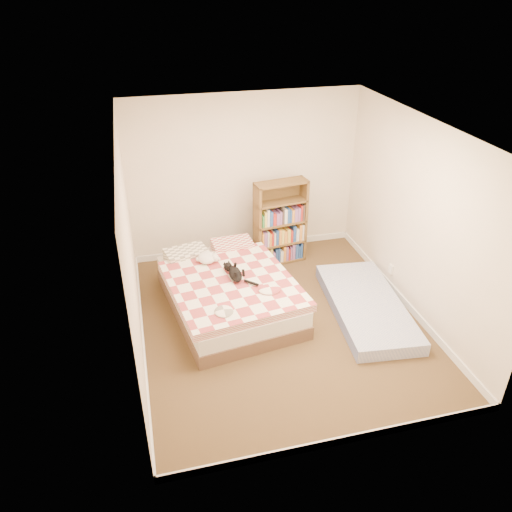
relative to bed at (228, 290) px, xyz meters
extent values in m
cube|color=#49381F|center=(0.58, -0.50, -0.25)|extent=(3.50, 4.00, 0.01)
cube|color=white|center=(0.58, -0.50, 2.25)|extent=(3.50, 4.00, 0.01)
cube|color=silver|center=(0.58, 1.50, 1.00)|extent=(3.50, 0.01, 2.50)
cube|color=silver|center=(0.58, -2.50, 1.00)|extent=(3.50, 0.01, 2.50)
cube|color=silver|center=(-1.17, -0.50, 1.00)|extent=(0.01, 4.00, 2.50)
cube|color=silver|center=(2.33, -0.50, 1.00)|extent=(0.01, 4.00, 2.50)
cube|color=white|center=(0.58, 1.49, -0.20)|extent=(3.50, 0.02, 0.10)
cube|color=white|center=(0.58, -2.49, -0.20)|extent=(3.50, 0.02, 0.10)
cube|color=white|center=(-1.16, -0.50, -0.20)|extent=(0.02, 4.00, 0.10)
cube|color=white|center=(2.32, -0.50, -0.20)|extent=(0.02, 4.00, 0.10)
cube|color=white|center=(2.32, -0.10, 0.05)|extent=(0.03, 0.09, 0.13)
cube|color=brown|center=(0.00, -0.03, -0.16)|extent=(1.74, 2.27, 0.19)
cube|color=silver|center=(0.00, -0.03, 0.04)|extent=(1.71, 2.23, 0.21)
cube|color=#B14145|center=(0.00, -0.03, 0.19)|extent=(1.76, 1.91, 0.10)
cube|color=gray|center=(-0.34, 0.75, 0.23)|extent=(0.62, 0.44, 0.16)
cube|color=#B14145|center=(0.34, 0.75, 0.23)|extent=(0.62, 0.44, 0.16)
cube|color=#50391B|center=(0.64, 1.00, 0.40)|extent=(0.07, 0.27, 1.32)
cube|color=#50391B|center=(1.39, 1.00, 0.40)|extent=(0.07, 0.27, 1.32)
cube|color=#50391B|center=(1.01, 1.12, 0.40)|extent=(0.78, 0.12, 1.32)
cube|color=#50391B|center=(1.01, 1.00, -0.23)|extent=(0.82, 0.37, 0.03)
cube|color=#50391B|center=(1.01, 1.00, 0.41)|extent=(0.82, 0.37, 0.03)
cube|color=#50391B|center=(1.01, 1.00, 1.04)|extent=(0.82, 0.37, 0.03)
cube|color=#6E7BB7|center=(1.75, -0.57, -0.17)|extent=(1.07, 2.02, 0.18)
ellipsoid|color=black|center=(0.08, -0.11, 0.31)|extent=(0.26, 0.40, 0.12)
sphere|color=black|center=(0.08, 0.09, 0.32)|extent=(0.14, 0.14, 0.11)
cone|color=black|center=(0.05, 0.12, 0.36)|extent=(0.05, 0.05, 0.04)
cone|color=black|center=(0.12, 0.12, 0.36)|extent=(0.05, 0.05, 0.04)
cylinder|color=black|center=(0.18, -0.35, 0.27)|extent=(0.09, 0.21, 0.04)
ellipsoid|color=white|center=(-0.20, 0.39, 0.31)|extent=(0.32, 0.34, 0.13)
sphere|color=white|center=(-0.13, 0.30, 0.33)|extent=(0.13, 0.13, 0.11)
sphere|color=white|center=(-0.09, 0.27, 0.31)|extent=(0.06, 0.06, 0.05)
sphere|color=white|center=(-0.32, 0.44, 0.30)|extent=(0.08, 0.08, 0.06)
camera|label=1|loc=(-0.99, -5.45, 3.69)|focal=35.00mm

